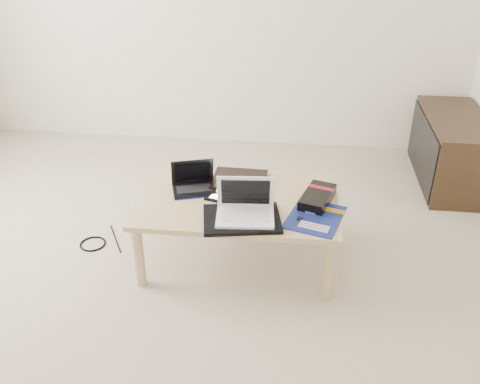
# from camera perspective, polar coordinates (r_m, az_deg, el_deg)

# --- Properties ---
(ground) EXTENTS (4.00, 4.00, 0.00)m
(ground) POSITION_cam_1_polar(r_m,az_deg,el_deg) (2.97, -7.95, -10.15)
(ground) COLOR beige
(ground) RESTS_ON ground
(coffee_table) EXTENTS (1.10, 0.70, 0.40)m
(coffee_table) POSITION_cam_1_polar(r_m,az_deg,el_deg) (2.97, -0.16, -1.55)
(coffee_table) COLOR tan
(coffee_table) RESTS_ON ground
(media_cabinet) EXTENTS (0.41, 0.90, 0.50)m
(media_cabinet) POSITION_cam_1_polar(r_m,az_deg,el_deg) (4.16, 21.50, 4.19)
(media_cabinet) COLOR #382717
(media_cabinet) RESTS_ON ground
(book) EXTENTS (0.32, 0.27, 0.03)m
(book) POSITION_cam_1_polar(r_m,az_deg,el_deg) (3.10, -0.07, 1.26)
(book) COLOR black
(book) RESTS_ON coffee_table
(netbook) EXTENTS (0.28, 0.24, 0.17)m
(netbook) POSITION_cam_1_polar(r_m,az_deg,el_deg) (3.04, -4.96, 0.90)
(netbook) COLOR black
(netbook) RESTS_ON coffee_table
(tablet) EXTENTS (0.28, 0.24, 0.01)m
(tablet) POSITION_cam_1_polar(r_m,az_deg,el_deg) (2.97, -1.05, -0.39)
(tablet) COLOR black
(tablet) RESTS_ON coffee_table
(remote) EXTENTS (0.08, 0.23, 0.02)m
(remote) POSITION_cam_1_polar(r_m,az_deg,el_deg) (2.93, 2.24, -0.79)
(remote) COLOR #B8B8BD
(remote) RESTS_ON coffee_table
(neoprene_sleeve) EXTENTS (0.44, 0.35, 0.02)m
(neoprene_sleeve) POSITION_cam_1_polar(r_m,az_deg,el_deg) (2.75, 0.20, -2.87)
(neoprene_sleeve) COLOR black
(neoprene_sleeve) RESTS_ON coffee_table
(white_laptop) EXTENTS (0.31, 0.23, 0.21)m
(white_laptop) POSITION_cam_1_polar(r_m,az_deg,el_deg) (2.74, 0.56, -1.76)
(white_laptop) COLOR white
(white_laptop) RESTS_ON neoprene_sleeve
(motherboard) EXTENTS (0.35, 0.39, 0.02)m
(motherboard) POSITION_cam_1_polar(r_m,az_deg,el_deg) (2.80, 8.05, -2.69)
(motherboard) COLOR navy
(motherboard) RESTS_ON coffee_table
(gpu_box) EXTENTS (0.22, 0.31, 0.06)m
(gpu_box) POSITION_cam_1_polar(r_m,az_deg,el_deg) (2.93, 8.25, -0.58)
(gpu_box) COLOR black
(gpu_box) RESTS_ON coffee_table
(cable_coil) EXTENTS (0.13, 0.13, 0.01)m
(cable_coil) POSITION_cam_1_polar(r_m,az_deg,el_deg) (2.95, -1.45, -0.58)
(cable_coil) COLOR black
(cable_coil) RESTS_ON coffee_table
(floor_cable_coil) EXTENTS (0.17, 0.17, 0.01)m
(floor_cable_coil) POSITION_cam_1_polar(r_m,az_deg,el_deg) (3.39, -15.43, -5.35)
(floor_cable_coil) COLOR black
(floor_cable_coil) RESTS_ON ground
(floor_cable_trail) EXTENTS (0.16, 0.28, 0.01)m
(floor_cable_trail) POSITION_cam_1_polar(r_m,az_deg,el_deg) (3.41, -13.14, -4.86)
(floor_cable_trail) COLOR black
(floor_cable_trail) RESTS_ON ground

